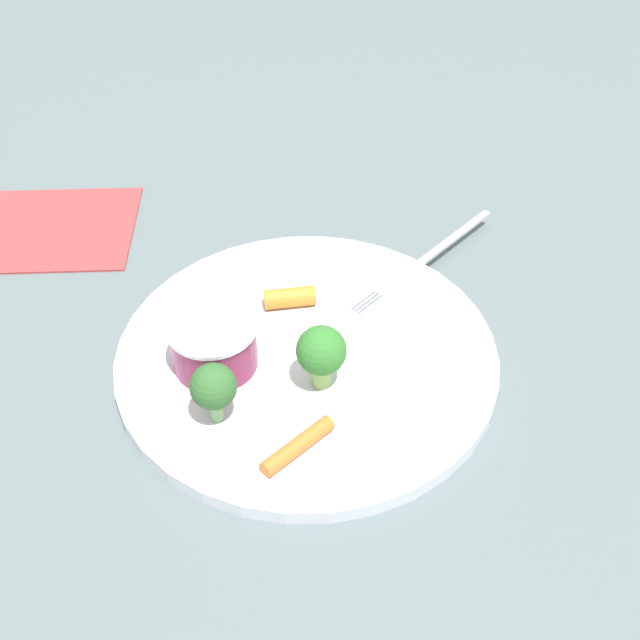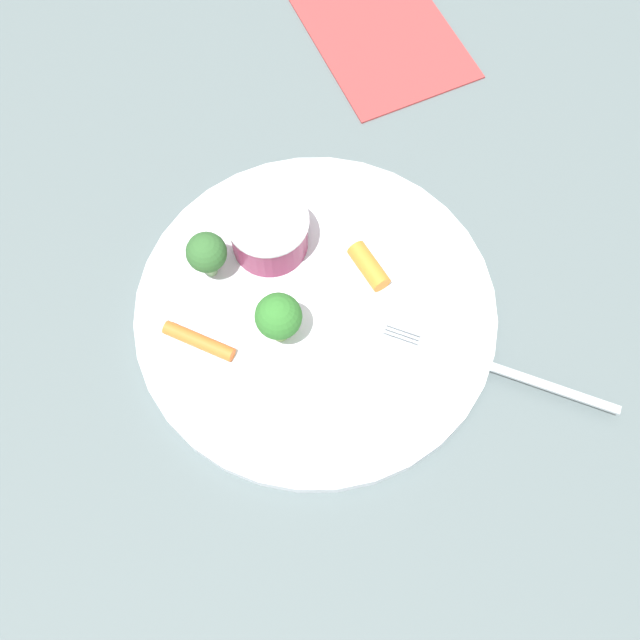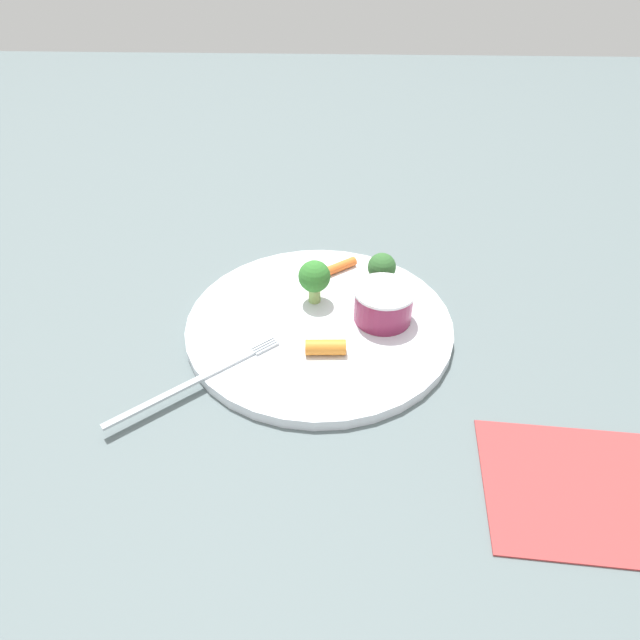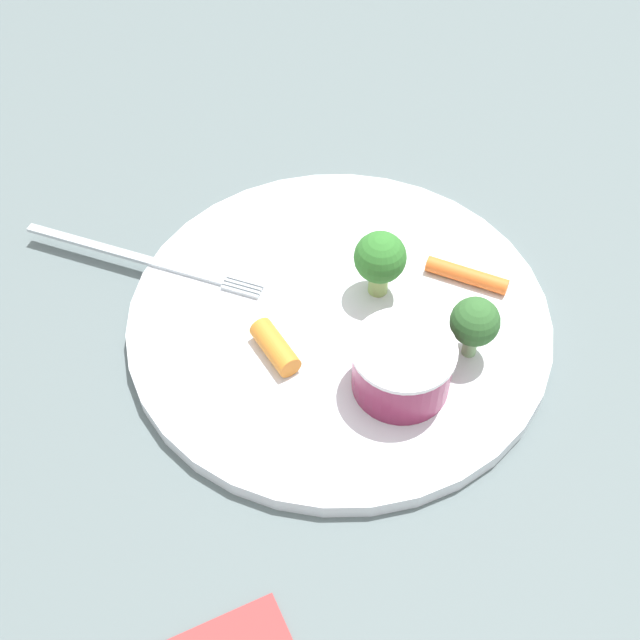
{
  "view_description": "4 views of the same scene",
  "coord_description": "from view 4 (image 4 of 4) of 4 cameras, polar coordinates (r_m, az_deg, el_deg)",
  "views": [
    {
      "loc": [
        0.04,
        0.42,
        0.43
      ],
      "look_at": [
        -0.01,
        -0.01,
        0.03
      ],
      "focal_mm": 43.87,
      "sensor_mm": 36.0,
      "label": 1
    },
    {
      "loc": [
        -0.21,
        0.11,
        0.54
      ],
      "look_at": [
        -0.02,
        0.01,
        0.03
      ],
      "focal_mm": 40.96,
      "sensor_mm": 36.0,
      "label": 2
    },
    {
      "loc": [
        0.02,
        -0.47,
        0.39
      ],
      "look_at": [
        0.0,
        -0.02,
        0.03
      ],
      "focal_mm": 30.94,
      "sensor_mm": 36.0,
      "label": 3
    },
    {
      "loc": [
        0.32,
        -0.2,
        0.47
      ],
      "look_at": [
        0.01,
        -0.02,
        0.02
      ],
      "focal_mm": 49.02,
      "sensor_mm": 36.0,
      "label": 4
    }
  ],
  "objects": [
    {
      "name": "plate",
      "position": [
        0.6,
        1.25,
        -0.08
      ],
      "size": [
        0.29,
        0.29,
        0.01
      ],
      "primitive_type": "cylinder",
      "color": "silver",
      "rests_on": "ground_plane"
    },
    {
      "name": "carrot_stick_1",
      "position": [
        0.57,
        -2.94,
        -1.78
      ],
      "size": [
        0.04,
        0.02,
        0.02
      ],
      "primitive_type": "cylinder",
      "rotation": [
        1.57,
        0.0,
        4.75
      ],
      "color": "orange",
      "rests_on": "plate"
    },
    {
      "name": "fork",
      "position": [
        0.64,
        -11.3,
        3.85
      ],
      "size": [
        0.15,
        0.13,
        0.0
      ],
      "color": "#AEB8BF",
      "rests_on": "plate"
    },
    {
      "name": "broccoli_floret_0",
      "position": [
        0.59,
        3.94,
        3.99
      ],
      "size": [
        0.04,
        0.04,
        0.05
      ],
      "color": "#8EB560",
      "rests_on": "plate"
    },
    {
      "name": "broccoli_floret_1",
      "position": [
        0.56,
        10.07,
        -0.18
      ],
      "size": [
        0.03,
        0.03,
        0.05
      ],
      "color": "#7FA971",
      "rests_on": "plate"
    },
    {
      "name": "ground_plane",
      "position": [
        0.6,
        1.24,
        -0.44
      ],
      "size": [
        2.4,
        2.4,
        0.0
      ],
      "primitive_type": "plane",
      "color": "slate"
    },
    {
      "name": "sauce_cup",
      "position": [
        0.55,
        5.39,
        -3.05
      ],
      "size": [
        0.07,
        0.07,
        0.04
      ],
      "color": "maroon",
      "rests_on": "plate"
    },
    {
      "name": "carrot_stick_0",
      "position": [
        0.62,
        9.56,
        2.9
      ],
      "size": [
        0.05,
        0.04,
        0.01
      ],
      "primitive_type": "cylinder",
      "rotation": [
        1.57,
        0.0,
        2.22
      ],
      "color": "orange",
      "rests_on": "plate"
    }
  ]
}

